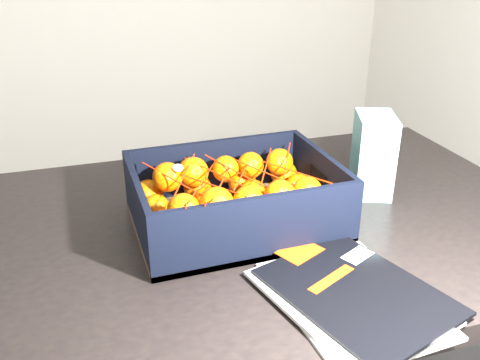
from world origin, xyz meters
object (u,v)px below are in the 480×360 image
object	(u,v)px
produce_crate	(235,206)
retail_carton	(373,154)
table	(266,258)
magazine_stack	(352,295)

from	to	relation	value
produce_crate	retail_carton	size ratio (longest dim) A/B	2.19
produce_crate	table	bearing A→B (deg)	1.98
magazine_stack	produce_crate	xyz separation A→B (m)	(-0.10, 0.29, 0.03)
table	magazine_stack	distance (m)	0.31
table	retail_carton	xyz separation A→B (m)	(0.27, 0.04, 0.19)
magazine_stack	retail_carton	bearing A→B (deg)	54.59
table	produce_crate	bearing A→B (deg)	-178.02
table	produce_crate	size ratio (longest dim) A/B	3.14
magazine_stack	produce_crate	world-z (taller)	produce_crate
produce_crate	retail_carton	xyz separation A→B (m)	(0.33, 0.04, 0.05)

